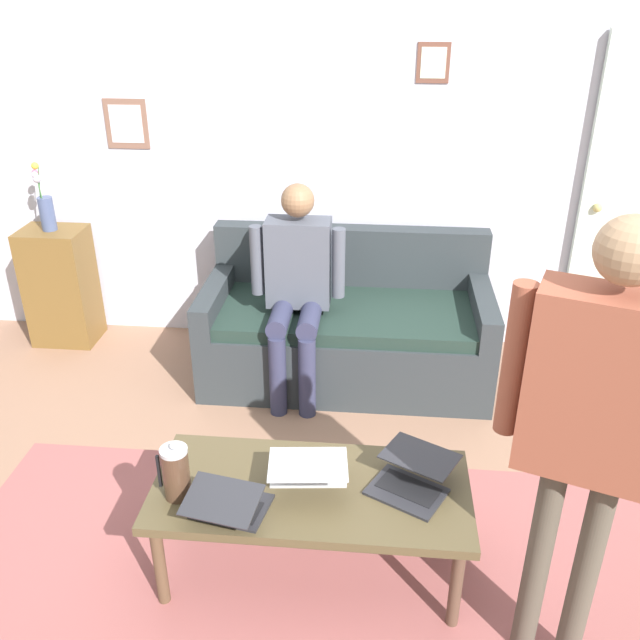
# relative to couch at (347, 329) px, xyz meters

# --- Properties ---
(ground_plane) EXTENTS (7.68, 7.68, 0.00)m
(ground_plane) POSITION_rel_couch_xyz_m (0.12, 1.65, -0.31)
(ground_plane) COLOR #976D55
(area_rug) EXTENTS (3.23, 1.65, 0.01)m
(area_rug) POSITION_rel_couch_xyz_m (0.05, 1.76, -0.30)
(area_rug) COLOR #9E5552
(area_rug) RESTS_ON ground_plane
(back_wall) EXTENTS (7.04, 0.11, 2.70)m
(back_wall) POSITION_rel_couch_xyz_m (0.12, -0.55, 1.04)
(back_wall) COLOR silver
(back_wall) RESTS_ON ground_plane
(couch) EXTENTS (1.76, 0.85, 0.88)m
(couch) POSITION_rel_couch_xyz_m (0.00, 0.00, 0.00)
(couch) COLOR #2E3438
(couch) RESTS_ON ground_plane
(coffee_table) EXTENTS (1.29, 0.59, 0.45)m
(coffee_table) POSITION_rel_couch_xyz_m (0.05, 1.66, 0.09)
(coffee_table) COLOR brown
(coffee_table) RESTS_ON ground_plane
(laptop_left) EXTENTS (0.40, 0.41, 0.12)m
(laptop_left) POSITION_rel_couch_xyz_m (-0.35, 1.62, 0.18)
(laptop_left) COLOR #28282D
(laptop_left) RESTS_ON coffee_table
(laptop_center) EXTENTS (0.35, 0.39, 0.13)m
(laptop_center) POSITION_rel_couch_xyz_m (0.07, 1.59, 0.19)
(laptop_center) COLOR silver
(laptop_center) RESTS_ON coffee_table
(laptop_right) EXTENTS (0.33, 0.33, 0.14)m
(laptop_right) POSITION_rel_couch_xyz_m (0.35, 1.84, 0.18)
(laptop_right) COLOR #28282D
(laptop_right) RESTS_ON coffee_table
(french_press) EXTENTS (0.13, 0.11, 0.26)m
(french_press) POSITION_rel_couch_xyz_m (0.57, 1.76, 0.26)
(french_press) COLOR #4C3323
(french_press) RESTS_ON coffee_table
(side_shelf) EXTENTS (0.42, 0.32, 0.81)m
(side_shelf) POSITION_rel_couch_xyz_m (1.98, -0.27, 0.10)
(side_shelf) COLOR brown
(side_shelf) RESTS_ON ground_plane
(flower_vase) EXTENTS (0.10, 0.10, 0.44)m
(flower_vase) POSITION_rel_couch_xyz_m (1.99, -0.27, 0.66)
(flower_vase) COLOR #47557D
(flower_vase) RESTS_ON side_shelf
(person_standing) EXTENTS (0.59, 0.33, 1.73)m
(person_standing) POSITION_rel_couch_xyz_m (-0.87, 1.99, 0.80)
(person_standing) COLOR #51493E
(person_standing) RESTS_ON ground_plane
(person_seated) EXTENTS (0.55, 0.51, 1.28)m
(person_seated) POSITION_rel_couch_xyz_m (0.28, 0.23, 0.42)
(person_seated) COLOR #31334E
(person_seated) RESTS_ON ground_plane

